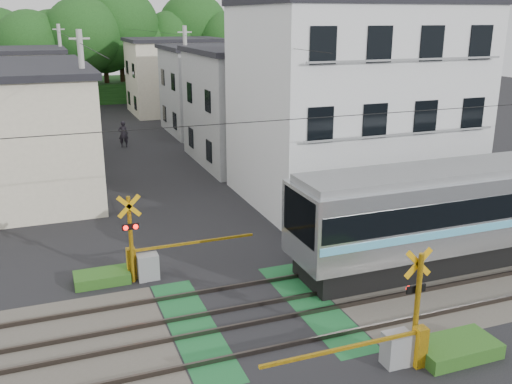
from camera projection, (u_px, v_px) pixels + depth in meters
name	position (u px, v px, depth m)	size (l,w,h in m)	color
ground	(255.00, 316.00, 16.96)	(120.00, 120.00, 0.00)	black
track_bed	(255.00, 315.00, 16.95)	(120.00, 120.00, 0.14)	#47423A
crossing_signal_near	(402.00, 340.00, 14.37)	(4.74, 0.65, 3.09)	#E7A40C
crossing_signal_far	(145.00, 260.00, 19.14)	(4.74, 0.65, 3.09)	#E7A40C
apartment_block	(352.00, 102.00, 26.96)	(10.20, 8.36, 9.30)	silver
houses_row	(126.00, 97.00, 39.26)	(22.07, 31.35, 6.80)	beige
tree_hill	(96.00, 48.00, 58.53)	(40.00, 13.47, 11.57)	#1C4918
catenary	(432.00, 177.00, 17.94)	(60.00, 5.04, 7.00)	#2D2D33
utility_poles	(111.00, 90.00, 35.97)	(7.90, 42.00, 8.00)	#A5A5A0
pedestrian	(123.00, 134.00, 38.68)	(0.66, 0.43, 1.80)	#2A262F
weed_patches	(310.00, 302.00, 17.42)	(10.25, 8.80, 0.40)	#2D5E1E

